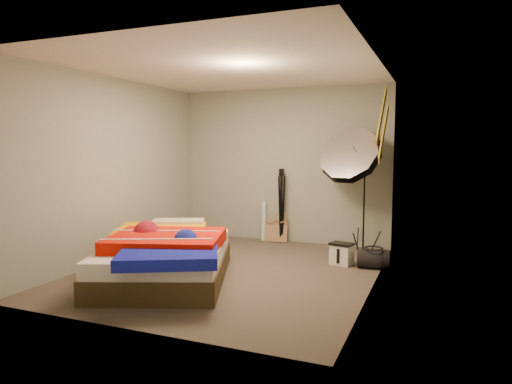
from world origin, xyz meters
The scene contains 15 objects.
floor centered at (0.00, 0.00, 0.00)m, with size 4.00×4.00×0.00m, color #50473C.
ceiling centered at (0.00, 0.00, 2.50)m, with size 4.00×4.00×0.00m, color silver.
wall_back centered at (0.00, 2.00, 1.25)m, with size 3.50×3.50×0.00m, color gray.
wall_front centered at (0.00, -2.00, 1.25)m, with size 3.50×3.50×0.00m, color gray.
wall_left centered at (-1.75, 0.00, 1.25)m, with size 4.00×4.00×0.00m, color gray.
wall_right centered at (1.75, 0.00, 1.25)m, with size 4.00×4.00×0.00m, color gray.
tote_bag centered at (-0.07, 1.90, 0.18)m, with size 0.37×0.11×0.37m, color tan.
wrapping_roll centered at (-0.29, 1.90, 0.33)m, with size 0.07×0.07×0.65m, color #5AC2DE.
camera_case centered at (1.23, 0.83, 0.14)m, with size 0.27×0.19×0.27m, color silver.
duffel_bag centered at (1.65, 0.80, 0.12)m, with size 0.24×0.24×0.40m, color black.
wall_stripe_upper centered at (1.73, 0.60, 1.95)m, with size 0.02×1.10×0.10m, color gold.
wall_stripe_lower centered at (1.73, 0.85, 1.75)m, with size 0.02×1.10×0.10m, color gold.
bed centered at (-0.55, -0.62, 0.29)m, with size 2.05×2.35×0.58m.
photo_umbrella centered at (1.19, 1.62, 1.40)m, with size 1.23×0.97×1.95m.
camera_tripod centered at (0.03, 1.87, 0.69)m, with size 0.07×0.07×1.21m.
Camera 1 is at (2.41, -5.09, 1.57)m, focal length 32.00 mm.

